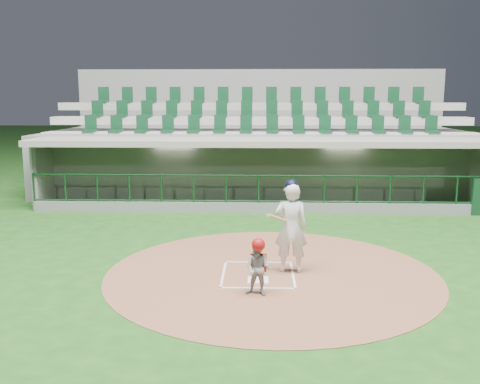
{
  "coord_description": "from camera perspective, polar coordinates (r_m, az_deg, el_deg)",
  "views": [
    {
      "loc": [
        0.01,
        -11.34,
        3.79
      ],
      "look_at": [
        -0.49,
        2.6,
        1.3
      ],
      "focal_mm": 40.0,
      "sensor_mm": 36.0,
      "label": 1
    }
  ],
  "objects": [
    {
      "name": "home_plate",
      "position": [
        11.28,
        1.93,
        -9.39
      ],
      "size": [
        0.43,
        0.43,
        0.02
      ],
      "primitive_type": "cube",
      "color": "white",
      "rests_on": "dirt_circle"
    },
    {
      "name": "dirt_circle",
      "position": [
        11.76,
        3.42,
        -8.65
      ],
      "size": [
        7.2,
        7.2,
        0.01
      ],
      "primitive_type": "cylinder",
      "color": "brown",
      "rests_on": "ground"
    },
    {
      "name": "catcher",
      "position": [
        10.34,
        1.96,
        -7.98
      ],
      "size": [
        0.61,
        0.53,
        1.14
      ],
      "color": "#939398",
      "rests_on": "dirt_circle"
    },
    {
      "name": "ground",
      "position": [
        11.95,
        1.94,
        -8.37
      ],
      "size": [
        120.0,
        120.0,
        0.0
      ],
      "primitive_type": "plane",
      "color": "#194714",
      "rests_on": "ground"
    },
    {
      "name": "batter",
      "position": [
        11.61,
        5.43,
        -3.69
      ],
      "size": [
        0.9,
        0.89,
        2.05
      ],
      "color": "silver",
      "rests_on": "dirt_circle"
    },
    {
      "name": "dugout_structure",
      "position": [
        19.36,
        2.69,
        1.71
      ],
      "size": [
        16.4,
        3.7,
        3.0
      ],
      "color": "gray",
      "rests_on": "ground"
    },
    {
      "name": "batter_box_chalk",
      "position": [
        11.66,
        1.94,
        -8.75
      ],
      "size": [
        1.55,
        1.8,
        0.01
      ],
      "color": "white",
      "rests_on": "ground"
    },
    {
      "name": "seating_deck",
      "position": [
        22.37,
        2.04,
        4.04
      ],
      "size": [
        17.0,
        6.72,
        5.15
      ],
      "color": "slate",
      "rests_on": "ground"
    }
  ]
}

